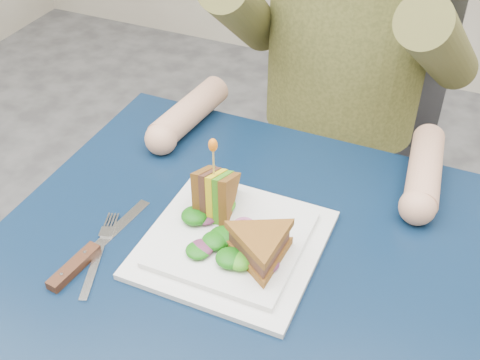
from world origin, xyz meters
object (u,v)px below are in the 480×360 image
at_px(knife, 83,258).
at_px(plate, 233,242).
at_px(sandwich_flat, 261,246).
at_px(fork, 98,256).
at_px(chair, 345,128).
at_px(diner, 350,1).
at_px(table, 229,301).
at_px(sandwich_upright, 215,193).

bearing_deg(knife, plate, 31.66).
distance_m(plate, knife, 0.22).
bearing_deg(plate, sandwich_flat, -24.44).
bearing_deg(knife, fork, 45.67).
bearing_deg(chair, diner, -90.00).
bearing_deg(diner, sandwich_flat, -85.61).
xyz_separation_m(table, sandwich_upright, (-0.06, 0.08, 0.13)).
xyz_separation_m(sandwich_flat, knife, (-0.25, -0.09, -0.04)).
bearing_deg(chair, table, -90.00).
bearing_deg(plate, sandwich_upright, 138.50).
bearing_deg(table, diner, 90.00).
xyz_separation_m(table, fork, (-0.19, -0.06, 0.08)).
relative_size(chair, sandwich_flat, 5.72).
relative_size(sandwich_upright, knife, 0.57).
relative_size(sandwich_flat, sandwich_upright, 1.28).
height_order(diner, sandwich_flat, diner).
distance_m(chair, diner, 0.39).
bearing_deg(chair, fork, -103.74).
xyz_separation_m(sandwich_flat, fork, (-0.23, -0.08, -0.04)).
xyz_separation_m(sandwich_upright, fork, (-0.12, -0.15, -0.05)).
xyz_separation_m(diner, plate, (-0.01, -0.55, -0.18)).
height_order(sandwich_upright, knife, sandwich_upright).
bearing_deg(sandwich_flat, sandwich_upright, 146.53).
height_order(chair, sandwich_upright, chair).
relative_size(table, fork, 4.30).
bearing_deg(plate, chair, 89.04).
height_order(plate, sandwich_upright, sandwich_upright).
bearing_deg(sandwich_flat, table, -161.99).
bearing_deg(fork, plate, 30.19).
distance_m(table, fork, 0.21).
distance_m(table, plate, 0.10).
xyz_separation_m(chair, plate, (-0.01, -0.66, 0.20)).
relative_size(table, diner, 1.01).
distance_m(sandwich_upright, fork, 0.20).
xyz_separation_m(plate, fork, (-0.18, -0.10, -0.01)).
bearing_deg(fork, chair, 76.26).
xyz_separation_m(table, chair, (0.00, 0.70, -0.11)).
bearing_deg(sandwich_upright, fork, -130.27).
bearing_deg(diner, table, -90.00).
distance_m(chair, knife, 0.83).
height_order(table, sandwich_flat, sandwich_flat).
bearing_deg(plate, table, -74.33).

